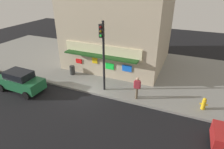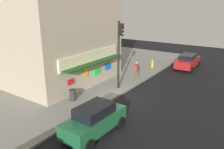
% 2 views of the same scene
% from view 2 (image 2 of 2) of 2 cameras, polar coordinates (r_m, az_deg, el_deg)
% --- Properties ---
extents(ground_plane, '(54.01, 54.01, 0.00)m').
position_cam_2_polar(ground_plane, '(17.82, 1.70, -5.73)').
color(ground_plane, black).
extents(sidewalk, '(36.01, 11.94, 0.16)m').
position_cam_2_polar(sidewalk, '(21.38, -11.90, -1.85)').
color(sidewalk, gray).
rests_on(sidewalk, ground_plane).
extents(corner_building, '(9.61, 9.38, 7.97)m').
position_cam_2_polar(corner_building, '(21.42, -14.48, 9.21)').
color(corner_building, tan).
rests_on(corner_building, sidewalk).
extents(traffic_light, '(0.32, 0.58, 5.63)m').
position_cam_2_polar(traffic_light, '(18.20, 1.95, 7.10)').
color(traffic_light, black).
rests_on(traffic_light, sidewalk).
extents(fire_hydrant, '(0.52, 0.28, 0.91)m').
position_cam_2_polar(fire_hydrant, '(25.58, 10.25, 2.67)').
color(fire_hydrant, gold).
rests_on(fire_hydrant, sidewalk).
extents(trash_can, '(0.49, 0.49, 0.84)m').
position_cam_2_polar(trash_can, '(16.93, -9.97, -5.16)').
color(trash_can, '#2D2D2D').
rests_on(trash_can, sidewalk).
extents(pedestrian, '(0.54, 0.41, 1.77)m').
position_cam_2_polar(pedestrian, '(21.15, 6.19, 1.20)').
color(pedestrian, brown).
rests_on(pedestrian, sidewalk).
extents(parked_car_red, '(4.41, 2.02, 1.61)m').
position_cam_2_polar(parked_car_red, '(26.84, 18.71, 3.24)').
color(parked_car_red, '#AD1E1E').
rests_on(parked_car_red, ground_plane).
extents(parked_car_green, '(4.10, 1.96, 1.74)m').
position_cam_2_polar(parked_car_green, '(12.76, -4.49, -11.36)').
color(parked_car_green, '#1E6038').
rests_on(parked_car_green, ground_plane).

